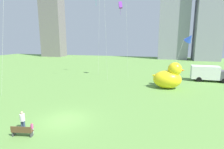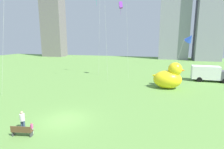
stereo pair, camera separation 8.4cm
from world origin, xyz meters
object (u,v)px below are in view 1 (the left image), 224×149
at_px(kite_purple, 121,6).
at_px(park_bench, 22,131).
at_px(person_child, 32,128).
at_px(box_truck, 209,74).
at_px(giant_inflatable_duck, 168,77).
at_px(person_adult, 22,120).
at_px(kite_teal, 96,2).
at_px(kite_blue, 190,38).

bearing_deg(kite_purple, park_bench, -97.44).
distance_m(person_child, kite_purple, 26.25).
bearing_deg(box_truck, kite_purple, -173.44).
bearing_deg(kite_purple, giant_inflatable_duck, -29.69).
xyz_separation_m(person_child, kite_purple, (2.56, 22.47, 13.33)).
relative_size(park_bench, kite_purple, 0.12).
bearing_deg(giant_inflatable_duck, kite_purple, 150.31).
relative_size(person_adult, kite_purple, 0.11).
bearing_deg(kite_purple, box_truck, 6.56).
distance_m(box_truck, kite_teal, 25.88).
bearing_deg(kite_teal, kite_purple, -19.93).
height_order(person_adult, box_truck, box_truck).
bearing_deg(person_adult, person_child, -16.51).
bearing_deg(person_adult, park_bench, -52.87).
bearing_deg(kite_purple, kite_blue, -24.59).
relative_size(giant_inflatable_duck, box_truck, 0.76).
height_order(kite_blue, kite_teal, kite_teal).
height_order(park_bench, giant_inflatable_duck, giant_inflatable_duck).
bearing_deg(person_adult, kite_purple, 80.40).
bearing_deg(kite_teal, box_truck, -0.19).
xyz_separation_m(kite_blue, kite_purple, (-11.53, 5.27, 6.02)).
xyz_separation_m(park_bench, person_child, (0.46, 0.61, 0.04)).
height_order(person_child, giant_inflatable_duck, giant_inflatable_duck).
relative_size(person_adult, kite_teal, 0.10).
relative_size(park_bench, box_truck, 0.26).
distance_m(person_adult, kite_teal, 28.04).
xyz_separation_m(person_adult, person_child, (1.18, -0.35, -0.39)).
distance_m(park_bench, person_adult, 1.28).
xyz_separation_m(park_bench, box_truck, (19.53, 24.97, 0.98)).
bearing_deg(person_adult, box_truck, 49.86).
bearing_deg(kite_teal, kite_blue, -23.13).
bearing_deg(person_child, kite_purple, 83.51).
bearing_deg(person_adult, giant_inflatable_duck, 53.39).
bearing_deg(kite_blue, park_bench, -129.24).
xyz_separation_m(park_bench, kite_purple, (3.01, 23.08, 13.37)).
height_order(person_child, kite_blue, kite_blue).
distance_m(giant_inflatable_duck, kite_teal, 20.85).
bearing_deg(kite_purple, person_child, -96.49).
xyz_separation_m(park_bench, person_adult, (-0.73, 0.96, 0.43)).
xyz_separation_m(person_adult, giant_inflatable_duck, (12.66, 17.03, 0.87)).
bearing_deg(kite_blue, person_adult, -132.19).
bearing_deg(person_child, kite_teal, 96.72).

